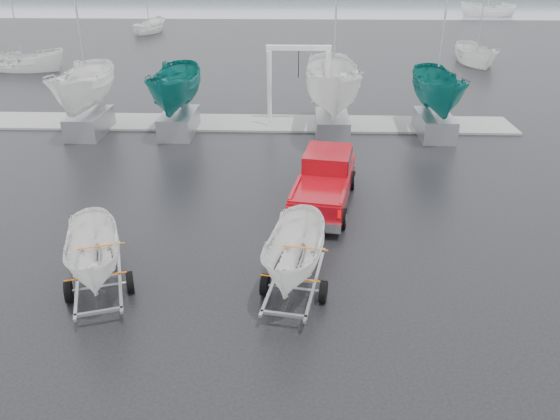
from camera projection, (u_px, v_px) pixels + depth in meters
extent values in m
plane|color=black|center=(183.00, 241.00, 17.68)|extent=(120.00, 120.00, 0.00)
cube|color=gray|center=(230.00, 123.00, 29.36)|extent=(30.00, 3.00, 0.12)
cube|color=maroon|center=(324.00, 187.00, 19.87)|extent=(2.66, 5.46, 0.86)
cube|color=maroon|center=(328.00, 160.00, 20.41)|extent=(1.99, 2.32, 0.77)
cube|color=black|center=(328.00, 159.00, 20.39)|extent=(1.98, 2.11, 0.50)
cube|color=silver|center=(313.00, 226.00, 17.64)|extent=(1.82, 0.47, 0.32)
cylinder|color=black|center=(308.00, 177.00, 21.69)|extent=(0.39, 0.76, 0.72)
cylinder|color=black|center=(351.00, 180.00, 21.38)|extent=(0.39, 0.76, 0.72)
cylinder|color=black|center=(292.00, 214.00, 18.67)|extent=(0.39, 0.76, 0.72)
cylinder|color=black|center=(342.00, 218.00, 18.36)|extent=(0.39, 0.76, 0.72)
cube|color=gray|center=(276.00, 277.00, 14.92)|extent=(0.68, 3.56, 0.08)
cube|color=gray|center=(315.00, 282.00, 14.72)|extent=(0.68, 3.56, 0.08)
cylinder|color=gray|center=(294.00, 288.00, 14.71)|extent=(1.59, 0.35, 0.08)
cylinder|color=black|center=(265.00, 285.00, 14.86)|extent=(0.28, 0.62, 0.60)
cylinder|color=black|center=(323.00, 292.00, 14.56)|extent=(0.28, 0.62, 0.60)
imported|color=white|center=(296.00, 213.00, 13.95)|extent=(1.71, 1.74, 3.93)
cube|color=orange|center=(301.00, 248.00, 15.29)|extent=(1.54, 0.30, 0.03)
cube|color=orange|center=(290.00, 278.00, 13.88)|extent=(1.54, 0.30, 0.03)
cube|color=gray|center=(78.00, 281.00, 14.74)|extent=(1.22, 3.44, 0.08)
cube|color=gray|center=(120.00, 275.00, 15.02)|extent=(1.22, 3.44, 0.08)
cylinder|color=gray|center=(100.00, 287.00, 14.78)|extent=(1.54, 0.58, 0.08)
cylinder|color=black|center=(68.00, 291.00, 14.57)|extent=(0.36, 0.63, 0.60)
cylinder|color=black|center=(130.00, 282.00, 14.98)|extent=(0.36, 0.63, 0.60)
imported|color=white|center=(88.00, 215.00, 14.05)|extent=(1.81, 1.83, 3.77)
cube|color=orange|center=(96.00, 247.00, 15.33)|extent=(1.48, 0.53, 0.03)
cube|color=orange|center=(96.00, 276.00, 13.95)|extent=(1.48, 0.53, 0.03)
cylinder|color=silver|center=(269.00, 91.00, 27.72)|extent=(0.16, 0.58, 3.99)
cylinder|color=silver|center=(270.00, 84.00, 29.16)|extent=(0.16, 0.58, 3.99)
cylinder|color=silver|center=(328.00, 91.00, 27.62)|extent=(0.16, 0.58, 3.99)
cylinder|color=silver|center=(326.00, 84.00, 29.06)|extent=(0.16, 0.58, 3.99)
cube|color=silver|center=(299.00, 48.00, 27.52)|extent=(3.30, 0.25, 0.25)
cube|color=gray|center=(90.00, 123.00, 27.56)|extent=(1.60, 3.20, 1.10)
imported|color=white|center=(78.00, 49.00, 25.98)|extent=(2.32, 2.38, 6.17)
cube|color=gray|center=(179.00, 123.00, 27.60)|extent=(1.60, 3.20, 1.10)
imported|color=#0E655E|center=(173.00, 51.00, 26.04)|extent=(2.27, 2.33, 6.04)
cube|color=gray|center=(332.00, 126.00, 27.17)|extent=(1.60, 3.20, 1.10)
imported|color=white|center=(335.00, 40.00, 25.37)|extent=(2.69, 2.76, 7.14)
cube|color=gray|center=(434.00, 125.00, 27.28)|extent=(1.60, 3.20, 1.10)
imported|color=#0E655E|center=(443.00, 54.00, 25.77)|extent=(2.19, 2.25, 5.81)
imported|color=white|center=(25.00, 71.00, 41.98)|extent=(2.71, 2.64, 6.77)
cylinder|color=#B2B2B7|center=(14.00, 16.00, 40.24)|extent=(0.08, 0.08, 8.00)
imported|color=white|center=(150.00, 33.00, 60.37)|extent=(2.71, 2.76, 6.04)
imported|color=white|center=(475.00, 64.00, 44.45)|extent=(2.60, 2.67, 6.66)
cylinder|color=#B2B2B7|center=(483.00, 12.00, 42.71)|extent=(0.08, 0.08, 8.00)
imported|color=white|center=(487.00, 16.00, 74.68)|extent=(3.19, 3.13, 7.45)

